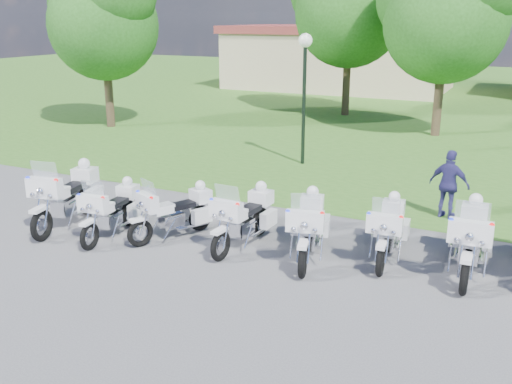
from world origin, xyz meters
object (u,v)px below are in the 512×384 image
at_px(motorcycle_1, 113,209).
at_px(motorcycle_4, 308,226).
at_px(motorcycle_3, 245,217).
at_px(motorcycle_5, 388,229).
at_px(bystander_c, 449,185).
at_px(motorcycle_0, 68,195).
at_px(motorcycle_6, 471,238).
at_px(motorcycle_2, 176,211).
at_px(lamp_post, 305,67).

bearing_deg(motorcycle_1, motorcycle_4, -176.52).
xyz_separation_m(motorcycle_3, motorcycle_4, (1.44, 0.00, 0.02)).
distance_m(motorcycle_5, bystander_c, 3.10).
xyz_separation_m(motorcycle_0, motorcycle_5, (7.19, 1.35, -0.10)).
bearing_deg(motorcycle_6, motorcycle_5, -2.24).
bearing_deg(motorcycle_2, motorcycle_1, 46.43).
bearing_deg(motorcycle_5, bystander_c, -109.36).
distance_m(motorcycle_1, lamp_post, 8.42).
distance_m(motorcycle_2, bystander_c, 6.53).
distance_m(motorcycle_4, motorcycle_6, 3.09).
bearing_deg(motorcycle_3, motorcycle_0, 12.69).
height_order(motorcycle_3, motorcycle_6, motorcycle_6).
bearing_deg(motorcycle_2, motorcycle_6, -146.68).
height_order(motorcycle_3, motorcycle_4, motorcycle_4).
distance_m(motorcycle_1, motorcycle_5, 5.98).
bearing_deg(bystander_c, motorcycle_5, 90.23).
bearing_deg(motorcycle_5, motorcycle_6, 174.69).
distance_m(motorcycle_0, bystander_c, 9.04).
height_order(motorcycle_2, motorcycle_4, motorcycle_4).
xyz_separation_m(motorcycle_1, motorcycle_5, (5.80, 1.45, 0.01)).
bearing_deg(motorcycle_6, motorcycle_0, 6.14).
height_order(motorcycle_1, motorcycle_2, motorcycle_1).
relative_size(motorcycle_2, motorcycle_6, 0.81).
relative_size(motorcycle_2, bystander_c, 1.19).
distance_m(motorcycle_2, lamp_post, 7.80).
bearing_deg(motorcycle_3, motorcycle_5, -163.13).
xyz_separation_m(motorcycle_5, lamp_post, (-4.39, 6.45, 2.55)).
height_order(motorcycle_0, motorcycle_6, motorcycle_0).
relative_size(motorcycle_0, motorcycle_4, 1.11).
bearing_deg(motorcycle_0, motorcycle_4, 175.62).
relative_size(motorcycle_2, motorcycle_3, 0.88).
xyz_separation_m(motorcycle_0, motorcycle_1, (1.39, -0.10, -0.12)).
bearing_deg(motorcycle_5, motorcycle_4, 19.02).
xyz_separation_m(motorcycle_2, motorcycle_4, (3.03, 0.24, 0.06)).
height_order(motorcycle_4, bystander_c, bystander_c).
xyz_separation_m(motorcycle_1, motorcycle_4, (4.34, 0.77, 0.06)).
distance_m(motorcycle_1, motorcycle_2, 1.42).
distance_m(motorcycle_0, lamp_post, 8.64).
distance_m(motorcycle_2, motorcycle_4, 3.04).
bearing_deg(lamp_post, motorcycle_1, -100.12).
relative_size(motorcycle_1, motorcycle_3, 0.95).
bearing_deg(motorcycle_6, motorcycle_1, 8.50).
bearing_deg(motorcycle_2, motorcycle_3, -146.77).
height_order(motorcycle_6, bystander_c, bystander_c).
bearing_deg(motorcycle_6, motorcycle_3, 6.08).
distance_m(motorcycle_6, bystander_c, 3.11).
distance_m(motorcycle_3, lamp_post, 7.71).
xyz_separation_m(motorcycle_4, bystander_c, (2.18, 3.68, 0.18)).
height_order(motorcycle_0, lamp_post, lamp_post).
bearing_deg(motorcycle_1, lamp_post, -106.72).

